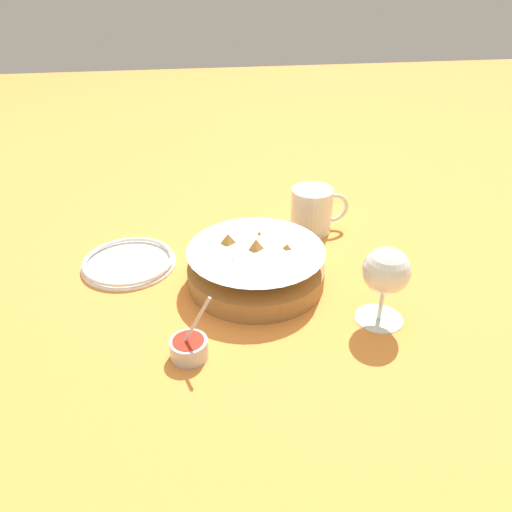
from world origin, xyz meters
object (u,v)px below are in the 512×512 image
object	(u,v)px
food_basket	(256,267)
side_plate	(129,262)
wine_glass	(386,274)
beer_mug	(312,211)
sauce_cup	(189,347)

from	to	relation	value
food_basket	side_plate	distance (m)	0.25
wine_glass	side_plate	world-z (taller)	wine_glass
beer_mug	food_basket	bearing A→B (deg)	-129.42
beer_mug	side_plate	world-z (taller)	beer_mug
food_basket	beer_mug	xyz separation A→B (m)	(0.15, 0.18, 0.01)
beer_mug	sauce_cup	bearing A→B (deg)	-127.25
beer_mug	side_plate	size ratio (longest dim) A/B	0.70
food_basket	beer_mug	world-z (taller)	beer_mug
food_basket	side_plate	size ratio (longest dim) A/B	1.38
sauce_cup	side_plate	distance (m)	0.29
sauce_cup	wine_glass	distance (m)	0.32
sauce_cup	beer_mug	world-z (taller)	sauce_cup
sauce_cup	side_plate	bearing A→B (deg)	111.60
food_basket	wine_glass	distance (m)	0.24
sauce_cup	wine_glass	world-z (taller)	wine_glass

